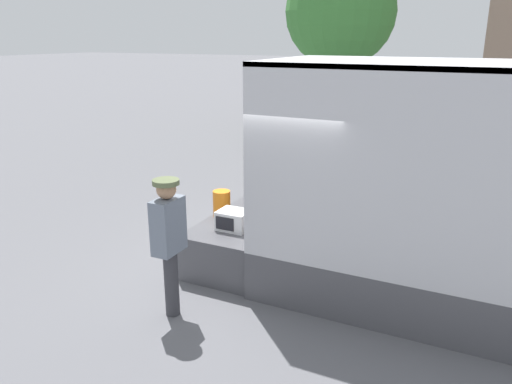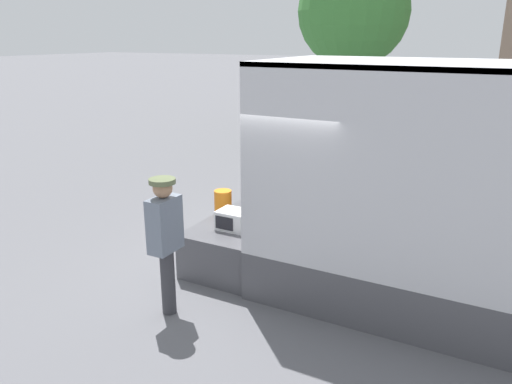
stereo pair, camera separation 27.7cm
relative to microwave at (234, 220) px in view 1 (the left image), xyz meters
name	(u,v)px [view 1 (the left image)]	position (x,y,z in m)	size (l,w,h in m)	color
ground_plane	(277,267)	(0.53, 0.40, -0.82)	(160.00, 160.00, 0.00)	slate
tailgate_deck	(244,240)	(-0.04, 0.40, -0.48)	(1.13, 2.08, 0.68)	#4C4C51
microwave	(234,220)	(0.00, 0.00, 0.00)	(0.45, 0.39, 0.28)	white
portable_generator	(267,200)	(0.13, 0.88, 0.06)	(0.59, 0.43, 0.52)	black
orange_bucket	(222,204)	(-0.42, 0.39, 0.07)	(0.27, 0.27, 0.42)	orange
worker_person	(169,233)	(-0.12, -1.42, 0.28)	(0.32, 0.44, 1.79)	#38383D
street_tree	(340,12)	(-1.63, 10.14, 3.30)	(3.49, 3.49, 5.89)	brown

